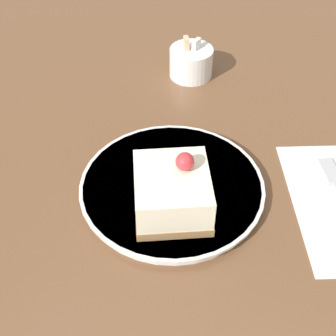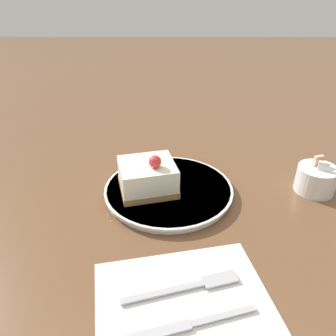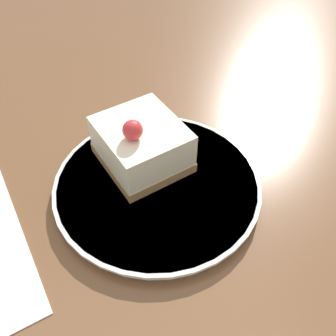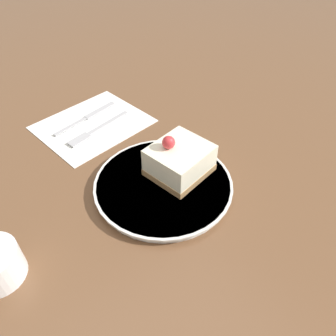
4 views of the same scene
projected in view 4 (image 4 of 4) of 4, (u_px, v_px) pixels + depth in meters
ground_plane at (185, 193)px, 0.61m from camera, size 4.00×4.00×0.00m
plate at (163, 185)px, 0.62m from camera, size 0.26×0.26×0.02m
cake_slice at (179, 160)px, 0.61m from camera, size 0.12×0.13×0.08m
napkin at (93, 124)px, 0.78m from camera, size 0.24×0.27×0.00m
fork at (95, 131)px, 0.75m from camera, size 0.06×0.17×0.00m
knife at (91, 115)px, 0.80m from camera, size 0.06×0.18×0.00m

